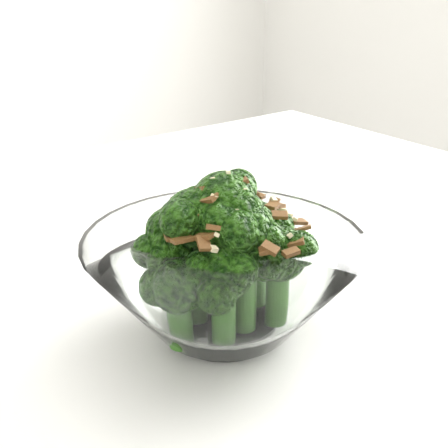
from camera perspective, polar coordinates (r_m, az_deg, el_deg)
table at (r=0.51m, az=-14.27°, el=-15.48°), size 1.23×0.85×0.75m
broccoli_dish at (r=0.43m, az=-0.05°, el=-4.40°), size 0.19×0.19×0.12m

